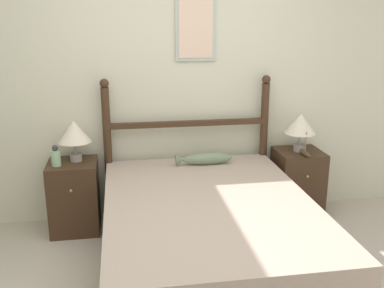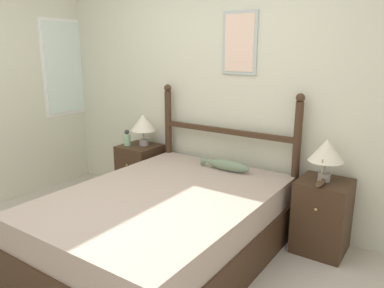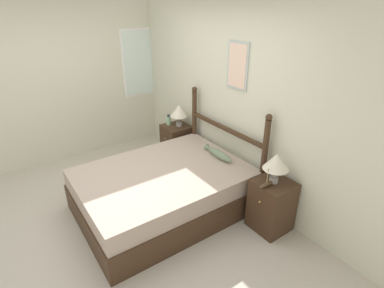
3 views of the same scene
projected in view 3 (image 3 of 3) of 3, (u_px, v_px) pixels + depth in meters
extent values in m
plane|color=#B7AD9E|center=(118.00, 218.00, 3.82)|extent=(16.00, 16.00, 0.00)
cube|color=beige|center=(225.00, 99.00, 4.16)|extent=(6.40, 0.06, 2.55)
cube|color=#ADB7B2|center=(238.00, 66.00, 3.74)|extent=(0.37, 0.02, 0.59)
cube|color=beige|center=(237.00, 66.00, 3.74)|extent=(0.31, 0.01, 0.53)
cube|color=beige|center=(58.00, 85.00, 4.84)|extent=(0.06, 6.40, 2.55)
cube|color=white|center=(148.00, 62.00, 5.57)|extent=(0.01, 1.03, 1.19)
cube|color=silver|center=(149.00, 62.00, 5.57)|extent=(0.01, 0.95, 1.11)
cube|color=#3D2819|center=(164.00, 197.00, 3.93)|extent=(1.55, 2.10, 0.35)
cube|color=tan|center=(163.00, 179.00, 3.81)|extent=(1.51, 2.06, 0.23)
cylinder|color=#3D2819|center=(194.00, 130.00, 4.80)|extent=(0.07, 0.07, 1.27)
sphere|color=#3D2819|center=(194.00, 89.00, 4.51)|extent=(0.08, 0.08, 0.08)
cylinder|color=#3D2819|center=(263.00, 168.00, 3.71)|extent=(0.07, 0.07, 1.27)
sphere|color=#3D2819|center=(269.00, 117.00, 3.42)|extent=(0.08, 0.08, 0.08)
cube|color=#3D2819|center=(225.00, 128.00, 4.14)|extent=(1.47, 0.05, 0.05)
cube|color=#3D2819|center=(177.00, 143.00, 5.09)|extent=(0.42, 0.41, 0.64)
sphere|color=tan|center=(165.00, 139.00, 4.92)|extent=(0.02, 0.02, 0.02)
cube|color=#3D2819|center=(271.00, 205.00, 3.54)|extent=(0.42, 0.41, 0.64)
sphere|color=tan|center=(260.00, 202.00, 3.37)|extent=(0.02, 0.02, 0.02)
cylinder|color=gray|center=(179.00, 124.00, 4.93)|extent=(0.10, 0.10, 0.07)
cylinder|color=gray|center=(179.00, 119.00, 4.89)|extent=(0.02, 0.02, 0.11)
cone|color=beige|center=(179.00, 111.00, 4.83)|extent=(0.29, 0.29, 0.19)
cylinder|color=gray|center=(274.00, 180.00, 3.40)|extent=(0.10, 0.10, 0.07)
cylinder|color=gray|center=(275.00, 173.00, 3.36)|extent=(0.02, 0.02, 0.11)
cone|color=beige|center=(276.00, 162.00, 3.29)|extent=(0.29, 0.29, 0.19)
cylinder|color=#99C699|center=(169.00, 121.00, 4.97)|extent=(0.08, 0.08, 0.14)
sphere|color=#333338|center=(168.00, 116.00, 4.94)|extent=(0.05, 0.05, 0.05)
ellipsoid|color=#4C3823|center=(267.00, 184.00, 3.33)|extent=(0.06, 0.22, 0.04)
cylinder|color=#997F56|center=(268.00, 176.00, 3.28)|extent=(0.01, 0.01, 0.18)
ellipsoid|color=gray|center=(220.00, 155.00, 4.04)|extent=(0.46, 0.11, 0.10)
cone|color=gray|center=(208.00, 148.00, 4.23)|extent=(0.07, 0.09, 0.09)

